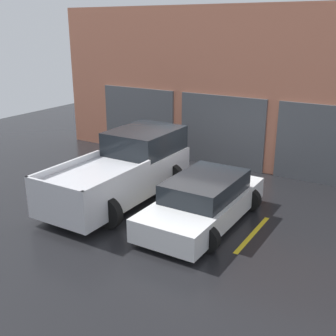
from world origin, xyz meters
TOP-DOWN VIEW (x-y plane):
  - ground_plane at (0.00, 0.00)m, footprint 28.00×28.00m
  - shophouse_building at (-0.01, 3.29)m, footprint 14.61×0.68m
  - pickup_truck at (-1.38, -1.25)m, footprint 2.53×5.04m
  - sedan_white at (1.38, -1.52)m, footprint 2.16×4.29m
  - parking_stripe_far_left at (-2.76, -1.55)m, footprint 0.12×2.20m
  - parking_stripe_left at (0.00, -1.55)m, footprint 0.12×2.20m
  - parking_stripe_centre at (2.76, -1.55)m, footprint 0.12×2.20m

SIDE VIEW (x-z plane):
  - ground_plane at x=0.00m, z-range 0.00..0.00m
  - parking_stripe_far_left at x=-2.76m, z-range 0.00..0.01m
  - parking_stripe_left at x=0.00m, z-range 0.00..0.01m
  - parking_stripe_centre at x=2.76m, z-range 0.00..0.01m
  - sedan_white at x=1.38m, z-range -0.03..1.18m
  - pickup_truck at x=-1.38m, z-range -0.06..1.80m
  - shophouse_building at x=-0.01m, z-range -0.06..5.52m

